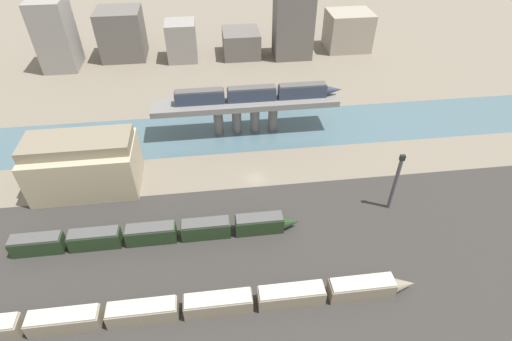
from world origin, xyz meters
TOP-DOWN VIEW (x-y plane):
  - ground_plane at (0.00, 0.00)m, footprint 400.00×400.00m
  - railbed_yard at (0.00, -24.00)m, footprint 280.00×42.00m
  - river_water at (0.00, 20.67)m, footprint 320.00×19.81m
  - bridge at (0.00, 20.67)m, footprint 49.15×7.57m
  - train_on_bridge at (3.05, 20.67)m, footprint 44.16×2.71m
  - train_yard_near at (-15.08, -33.59)m, footprint 77.87×3.14m
  - train_yard_mid at (-21.60, -16.47)m, footprint 56.38×3.00m
  - warehouse_building at (-38.30, 2.38)m, footprint 23.23×13.21m
  - signal_tower at (27.83, -13.16)m, footprint 1.00×0.79m
  - city_block_far_left at (-59.86, 69.79)m, footprint 11.37×13.09m
  - city_block_left at (-39.25, 76.24)m, footprint 15.37×14.11m
  - city_block_center at (-17.96, 71.43)m, footprint 10.49×10.75m
  - city_block_right at (3.69, 72.55)m, footprint 13.32×13.97m
  - city_block_far_right at (22.25, 68.86)m, footprint 13.54×10.15m
  - city_block_tall at (44.74, 73.80)m, footprint 16.22×13.40m

SIDE VIEW (x-z plane):
  - ground_plane at x=0.00m, z-range 0.00..0.00m
  - river_water at x=0.00m, z-range 0.00..0.01m
  - railbed_yard at x=0.00m, z-range 0.00..0.01m
  - train_yard_near at x=-15.08m, z-range -0.03..3.59m
  - train_yard_mid at x=-21.60m, z-range -0.04..3.92m
  - city_block_right at x=3.69m, z-range 0.00..9.13m
  - warehouse_building at x=-38.30m, z-range -0.32..12.87m
  - city_block_center at x=-17.96m, z-range 0.00..13.63m
  - city_block_tall at x=44.74m, z-range 0.00..13.83m
  - signal_tower at x=27.83m, z-range 0.07..14.26m
  - bridge at x=0.00m, z-range 2.76..12.31m
  - city_block_left at x=-39.25m, z-range 0.00..17.18m
  - train_on_bridge at x=3.05m, z-range 9.50..13.26m
  - city_block_far_left at x=-59.86m, z-range 0.00..23.35m
  - city_block_far_right at x=22.25m, z-range 0.00..23.44m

